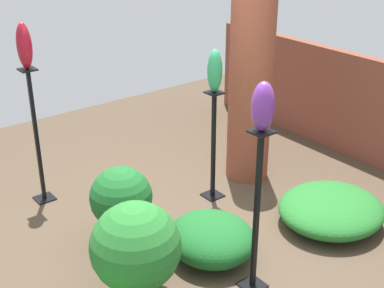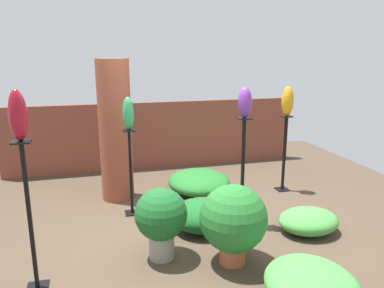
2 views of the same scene
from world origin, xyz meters
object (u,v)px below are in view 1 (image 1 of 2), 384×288
Objects in this scene: pedestal_violet at (256,220)px; brick_pillar at (250,89)px; art_vase_jade at (215,71)px; art_vase_ruby at (24,46)px; pedestal_ruby at (37,142)px; pedestal_jade at (213,151)px; potted_plant_near_pillar at (136,249)px; potted_plant_mid_right at (121,201)px; art_vase_violet at (263,107)px.

brick_pillar is at bearing 138.31° from pedestal_violet.
art_vase_ruby is (-1.07, -1.49, 0.27)m from art_vase_jade.
pedestal_jade is at bearing 54.26° from pedestal_ruby.
brick_pillar is 2.50m from potted_plant_near_pillar.
art_vase_ruby reaches higher than art_vase_jade.
brick_pillar reaches higher than pedestal_violet.
potted_plant_near_pillar is at bearing -117.70° from pedestal_violet.
art_vase_ruby is at bearing -161.97° from pedestal_violet.
pedestal_ruby is (-2.43, -0.79, 0.02)m from pedestal_violet.
pedestal_ruby is at bearing 178.22° from potted_plant_near_pillar.
art_vase_jade is 0.97× the size of art_vase_ruby.
art_vase_jade is at bearing 120.50° from potted_plant_near_pillar.
brick_pillar is 2.35m from pedestal_ruby.
art_vase_jade reaches higher than pedestal_ruby.
pedestal_violet reaches higher than pedestal_jade.
pedestal_ruby reaches higher than potted_plant_mid_right.
pedestal_violet is 1.71m from art_vase_jade.
art_vase_ruby is at bearing 178.22° from potted_plant_near_pillar.
potted_plant_near_pillar is (0.91, -1.55, -0.05)m from pedestal_jade.
art_vase_violet reaches higher than art_vase_jade.
potted_plant_mid_right is (-1.17, -0.55, -0.18)m from pedestal_violet.
pedestal_jade is 1.50× the size of potted_plant_mid_right.
art_vase_jade is (0.00, 0.00, 0.87)m from pedestal_jade.
art_vase_ruby is (0.00, 0.00, 1.01)m from pedestal_ruby.
art_vase_violet is 0.47× the size of potted_plant_mid_right.
art_vase_ruby is at bearing -125.74° from art_vase_jade.
pedestal_ruby is 3.32× the size of art_vase_jade.
pedestal_ruby is 2.72m from art_vase_violet.
art_vase_jade is 0.50× the size of potted_plant_near_pillar.
brick_pillar is 1.49× the size of pedestal_violet.
potted_plant_near_pillar is (-0.45, -0.85, -1.11)m from art_vase_violet.
art_vase_violet is at bearing 18.03° from pedestal_ruby.
art_vase_ruby reaches higher than art_vase_violet.
pedestal_ruby is 1.67× the size of potted_plant_near_pillar.
brick_pillar is at bearing 115.73° from potted_plant_near_pillar.
potted_plant_mid_right is at bearing -81.16° from art_vase_jade.
art_vase_violet is 1.47m from potted_plant_near_pillar.
brick_pillar is 2.09m from art_vase_violet.
potted_plant_mid_right is (1.26, 0.24, -0.20)m from pedestal_ruby.
art_vase_ruby is at bearing -125.74° from pedestal_jade.
art_vase_ruby reaches higher than potted_plant_near_pillar.
art_vase_jade reaches higher than pedestal_violet.
brick_pillar is at bearing 102.60° from pedestal_jade.
art_vase_violet is 0.84× the size of art_vase_ruby.
art_vase_jade reaches higher than pedestal_jade.
pedestal_ruby is at bearing -161.97° from pedestal_violet.
brick_pillar is 2.64× the size of potted_plant_mid_right.
brick_pillar is 5.59× the size of art_vase_violet.
art_vase_violet is at bearing 62.30° from potted_plant_near_pillar.
brick_pillar is 0.83m from pedestal_jade.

